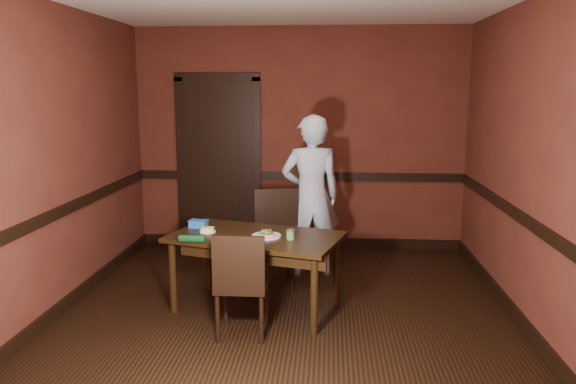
# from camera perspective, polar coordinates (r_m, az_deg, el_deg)

# --- Properties ---
(floor) EXTENTS (4.00, 4.50, 0.01)m
(floor) POSITION_cam_1_polar(r_m,az_deg,el_deg) (5.01, -0.31, -12.64)
(floor) COLOR black
(floor) RESTS_ON ground
(wall_back) EXTENTS (4.00, 0.02, 2.70)m
(wall_back) POSITION_cam_1_polar(r_m,az_deg,el_deg) (6.88, 1.19, 5.35)
(wall_back) COLOR #542419
(wall_back) RESTS_ON ground
(wall_front) EXTENTS (4.00, 0.02, 2.70)m
(wall_front) POSITION_cam_1_polar(r_m,az_deg,el_deg) (2.45, -4.57, -4.18)
(wall_front) COLOR #542419
(wall_front) RESTS_ON ground
(wall_left) EXTENTS (0.02, 4.50, 2.70)m
(wall_left) POSITION_cam_1_polar(r_m,az_deg,el_deg) (5.21, -22.87, 2.85)
(wall_left) COLOR #542419
(wall_left) RESTS_ON ground
(wall_right) EXTENTS (0.02, 4.50, 2.70)m
(wall_right) POSITION_cam_1_polar(r_m,az_deg,el_deg) (4.91, 23.64, 2.38)
(wall_right) COLOR #542419
(wall_right) RESTS_ON ground
(dado_back) EXTENTS (4.00, 0.03, 0.10)m
(dado_back) POSITION_cam_1_polar(r_m,az_deg,el_deg) (6.92, 1.17, 1.62)
(dado_back) COLOR black
(dado_back) RESTS_ON ground
(dado_left) EXTENTS (0.03, 4.50, 0.10)m
(dado_left) POSITION_cam_1_polar(r_m,az_deg,el_deg) (5.27, -22.38, -2.00)
(dado_left) COLOR black
(dado_left) RESTS_ON ground
(dado_right) EXTENTS (0.03, 4.50, 0.10)m
(dado_right) POSITION_cam_1_polar(r_m,az_deg,el_deg) (4.98, 23.10, -2.74)
(dado_right) COLOR black
(dado_right) RESTS_ON ground
(baseboard_back) EXTENTS (4.00, 0.03, 0.12)m
(baseboard_back) POSITION_cam_1_polar(r_m,az_deg,el_deg) (7.10, 1.14, -5.09)
(baseboard_back) COLOR black
(baseboard_back) RESTS_ON ground
(baseboard_left) EXTENTS (0.03, 4.50, 0.12)m
(baseboard_left) POSITION_cam_1_polar(r_m,az_deg,el_deg) (5.50, -21.76, -10.57)
(baseboard_left) COLOR black
(baseboard_left) RESTS_ON ground
(baseboard_right) EXTENTS (0.03, 4.50, 0.12)m
(baseboard_right) POSITION_cam_1_polar(r_m,az_deg,el_deg) (5.23, 22.43, -11.74)
(baseboard_right) COLOR black
(baseboard_right) RESTS_ON ground
(door) EXTENTS (1.05, 0.07, 2.20)m
(door) POSITION_cam_1_polar(r_m,az_deg,el_deg) (7.00, -7.05, 3.23)
(door) COLOR black
(door) RESTS_ON ground
(dining_table) EXTENTS (1.65, 1.21, 0.69)m
(dining_table) POSITION_cam_1_polar(r_m,az_deg,el_deg) (5.09, -3.25, -8.12)
(dining_table) COLOR black
(dining_table) RESTS_ON floor
(chair_far) EXTENTS (0.51, 0.51, 0.96)m
(chair_far) POSITION_cam_1_polar(r_m,az_deg,el_deg) (5.65, -1.70, -4.81)
(chair_far) COLOR black
(chair_far) RESTS_ON floor
(chair_near) EXTENTS (0.41, 0.41, 0.87)m
(chair_near) POSITION_cam_1_polar(r_m,az_deg,el_deg) (4.57, -4.65, -9.16)
(chair_near) COLOR black
(chair_near) RESTS_ON floor
(person) EXTENTS (0.69, 0.52, 1.70)m
(person) POSITION_cam_1_polar(r_m,az_deg,el_deg) (5.90, 2.34, -0.42)
(person) COLOR silver
(person) RESTS_ON floor
(sandwich_plate) EXTENTS (0.25, 0.25, 0.06)m
(sandwich_plate) POSITION_cam_1_polar(r_m,az_deg,el_deg) (4.91, -2.20, -4.37)
(sandwich_plate) COLOR white
(sandwich_plate) RESTS_ON dining_table
(sauce_jar) EXTENTS (0.07, 0.07, 0.09)m
(sauce_jar) POSITION_cam_1_polar(r_m,az_deg,el_deg) (4.82, 0.26, -4.33)
(sauce_jar) COLOR #588643
(sauce_jar) RESTS_ON dining_table
(cheese_saucer) EXTENTS (0.15, 0.15, 0.05)m
(cheese_saucer) POSITION_cam_1_polar(r_m,az_deg,el_deg) (5.12, -8.17, -3.86)
(cheese_saucer) COLOR white
(cheese_saucer) RESTS_ON dining_table
(food_tub) EXTENTS (0.18, 0.14, 0.07)m
(food_tub) POSITION_cam_1_polar(r_m,az_deg,el_deg) (5.29, -9.08, -3.21)
(food_tub) COLOR blue
(food_tub) RESTS_ON dining_table
(wrapped_veg) EXTENTS (0.22, 0.07, 0.06)m
(wrapped_veg) POSITION_cam_1_polar(r_m,az_deg,el_deg) (4.80, -9.71, -4.71)
(wrapped_veg) COLOR #0F3F1C
(wrapped_veg) RESTS_ON dining_table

